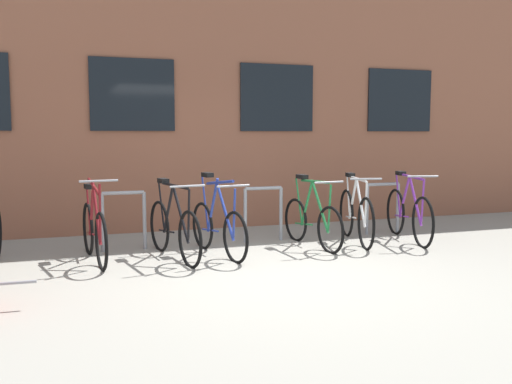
% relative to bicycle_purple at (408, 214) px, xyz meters
% --- Properties ---
extents(ground_plane, '(42.00, 42.00, 0.00)m').
position_rel_bicycle_purple_xyz_m(ground_plane, '(-2.58, -1.30, -0.40)').
color(ground_plane, gray).
extents(storefront_building, '(28.00, 6.13, 5.31)m').
position_rel_bicycle_purple_xyz_m(storefront_building, '(-2.58, 4.94, 2.26)').
color(storefront_building, brown).
rests_on(storefront_building, ground).
extents(bike_rack, '(6.60, 0.05, 0.81)m').
position_rel_bicycle_purple_xyz_m(bike_rack, '(-3.07, 0.60, 0.10)').
color(bike_rack, gray).
rests_on(bike_rack, ground).
extents(bicycle_purple, '(0.54, 1.77, 1.02)m').
position_rel_bicycle_purple_xyz_m(bicycle_purple, '(0.00, 0.00, 0.00)').
color(bicycle_purple, black).
rests_on(bicycle_purple, ground).
extents(bicycle_black, '(0.49, 1.75, 1.01)m').
position_rel_bicycle_purple_xyz_m(bicycle_black, '(-3.52, -0.09, -0.01)').
color(bicycle_black, black).
rests_on(bicycle_black, ground).
extents(bicycle_white, '(0.54, 1.74, 1.01)m').
position_rel_bicycle_purple_xyz_m(bicycle_white, '(-0.81, 0.13, -0.00)').
color(bicycle_white, black).
rests_on(bicycle_white, ground).
extents(bicycle_maroon, '(0.44, 1.65, 1.06)m').
position_rel_bicycle_purple_xyz_m(bicycle_maroon, '(-4.48, 0.07, -0.02)').
color(bicycle_maroon, black).
rests_on(bicycle_maroon, ground).
extents(bicycle_blue, '(0.47, 1.63, 1.08)m').
position_rel_bicycle_purple_xyz_m(bicycle_blue, '(-2.93, -0.07, -0.02)').
color(bicycle_blue, black).
rests_on(bicycle_blue, ground).
extents(bicycle_green, '(0.44, 1.60, 1.01)m').
position_rel_bicycle_purple_xyz_m(bicycle_green, '(-1.54, 0.04, -0.03)').
color(bicycle_green, black).
rests_on(bicycle_green, ground).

